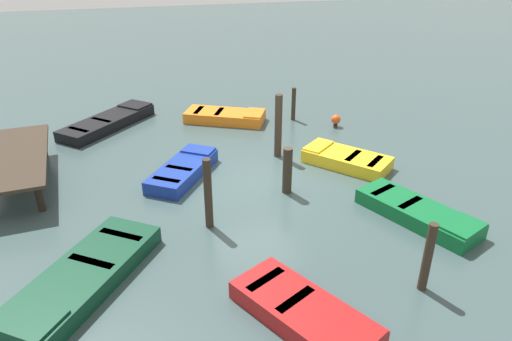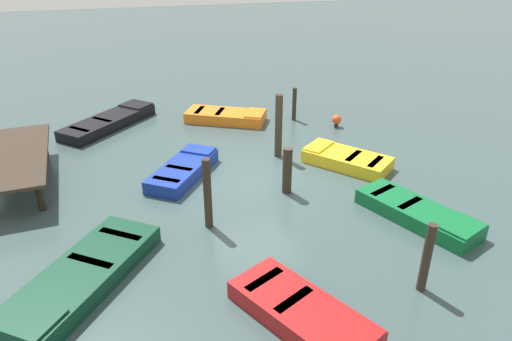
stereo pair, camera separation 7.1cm
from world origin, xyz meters
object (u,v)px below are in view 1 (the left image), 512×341
object	(u,v)px
rowboat_dark_green	(82,277)
mooring_piling_mid_right	(294,104)
mooring_piling_near_left	(278,126)
mooring_piling_center	(208,194)
rowboat_blue	(183,170)
rowboat_red	(305,313)
rowboat_orange	(226,116)
rowboat_green	(418,213)
rowboat_black	(108,121)
dock_segment	(17,158)
mooring_piling_far_right	(428,257)
marker_buoy	(336,120)
rowboat_yellow	(346,159)
mooring_piling_far_left	(287,171)

from	to	relation	value
rowboat_dark_green	mooring_piling_mid_right	distance (m)	11.22
mooring_piling_near_left	mooring_piling_center	bearing A→B (deg)	140.66
rowboat_blue	rowboat_red	bearing A→B (deg)	-133.31
rowboat_orange	rowboat_green	bearing A→B (deg)	-41.64
rowboat_dark_green	rowboat_black	size ratio (longest dim) A/B	1.06
dock_segment	mooring_piling_far_right	distance (m)	11.41
mooring_piling_center	rowboat_orange	bearing A→B (deg)	-15.02
rowboat_dark_green	rowboat_red	bearing A→B (deg)	97.66
mooring_piling_near_left	mooring_piling_center	size ratio (longest dim) A/B	1.13
rowboat_green	rowboat_black	bearing A→B (deg)	-162.72
dock_segment	mooring_piling_center	world-z (taller)	mooring_piling_center
marker_buoy	rowboat_yellow	bearing A→B (deg)	161.78
rowboat_black	rowboat_yellow	distance (m)	9.21
rowboat_green	mooring_piling_far_left	size ratio (longest dim) A/B	2.45
dock_segment	rowboat_green	bearing A→B (deg)	-121.00
rowboat_orange	mooring_piling_near_left	size ratio (longest dim) A/B	1.55
rowboat_black	rowboat_yellow	size ratio (longest dim) A/B	1.33
rowboat_black	dock_segment	bearing A→B (deg)	-167.00
mooring_piling_far_right	mooring_piling_center	world-z (taller)	mooring_piling_center
mooring_piling_center	marker_buoy	bearing A→B (deg)	-46.69
rowboat_black	marker_buoy	bearing A→B (deg)	-61.68
rowboat_black	rowboat_red	world-z (taller)	same
rowboat_yellow	marker_buoy	distance (m)	3.39
dock_segment	rowboat_orange	xyz separation A→B (m)	(3.55, -6.92, -0.61)
rowboat_yellow	mooring_piling_far_left	world-z (taller)	mooring_piling_far_left
mooring_piling_far_left	rowboat_red	bearing A→B (deg)	165.23
mooring_piling_mid_right	mooring_piling_center	bearing A→B (deg)	145.72
mooring_piling_mid_right	mooring_piling_center	world-z (taller)	mooring_piling_center
mooring_piling_near_left	mooring_piling_far_right	world-z (taller)	mooring_piling_near_left
rowboat_green	marker_buoy	distance (m)	6.73
rowboat_red	marker_buoy	size ratio (longest dim) A/B	6.63
rowboat_dark_green	mooring_piling_center	bearing A→B (deg)	153.09
mooring_piling_near_left	mooring_piling_far_right	bearing A→B (deg)	-172.67
mooring_piling_far_right	marker_buoy	world-z (taller)	mooring_piling_far_right
rowboat_black	mooring_piling_mid_right	world-z (taller)	mooring_piling_mid_right
mooring_piling_mid_right	rowboat_blue	bearing A→B (deg)	127.89
rowboat_red	rowboat_yellow	size ratio (longest dim) A/B	1.12
dock_segment	mooring_piling_mid_right	world-z (taller)	mooring_piling_mid_right
rowboat_yellow	mooring_piling_far_right	distance (m)	5.97
rowboat_red	dock_segment	bearing A→B (deg)	-168.93
mooring_piling_far_right	mooring_piling_center	distance (m)	5.21
rowboat_orange	mooring_piling_center	xyz separation A→B (m)	(-7.27, 1.95, 0.73)
rowboat_orange	mooring_piling_near_left	bearing A→B (deg)	-47.90
rowboat_dark_green	rowboat_blue	xyz separation A→B (m)	(4.48, -2.69, 0.00)
rowboat_orange	rowboat_dark_green	xyz separation A→B (m)	(-8.81, 4.92, -0.00)
rowboat_blue	mooring_piling_far_left	distance (m)	3.29
mooring_piling_mid_right	rowboat_dark_green	bearing A→B (deg)	137.57
rowboat_dark_green	mooring_piling_far_left	xyz separation A→B (m)	(2.71, -5.43, 0.47)
dock_segment	rowboat_blue	distance (m)	4.79
rowboat_yellow	mooring_piling_center	distance (m)	5.45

